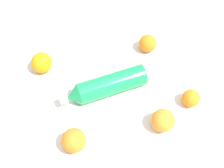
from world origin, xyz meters
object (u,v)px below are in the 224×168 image
(orange_2, at_px, (74,141))
(orange_4, at_px, (42,63))
(orange_1, at_px, (163,120))
(orange_3, at_px, (191,98))
(orange_0, at_px, (148,43))
(water_bottle, at_px, (106,86))

(orange_2, xyz_separation_m, orange_4, (-0.25, -0.24, -0.00))
(orange_1, distance_m, orange_3, 0.14)
(orange_0, bearing_deg, orange_1, 24.51)
(orange_3, height_order, orange_4, orange_4)
(orange_3, bearing_deg, water_bottle, -79.15)
(orange_0, bearing_deg, orange_2, -12.45)
(water_bottle, relative_size, orange_1, 3.44)
(orange_0, distance_m, orange_3, 0.28)
(orange_0, distance_m, orange_1, 0.34)
(orange_3, relative_size, orange_4, 0.79)
(orange_0, bearing_deg, orange_3, 48.00)
(orange_4, bearing_deg, orange_1, 80.41)
(orange_1, distance_m, orange_2, 0.30)
(orange_1, height_order, orange_2, same)
(orange_2, height_order, orange_3, orange_2)
(water_bottle, relative_size, orange_2, 3.41)
(orange_0, relative_size, orange_2, 0.87)
(orange_1, xyz_separation_m, orange_3, (-0.12, 0.07, -0.01))
(orange_1, distance_m, orange_4, 0.49)
(orange_2, distance_m, orange_4, 0.34)
(orange_0, relative_size, orange_3, 1.11)
(orange_2, xyz_separation_m, orange_3, (-0.29, 0.32, -0.01))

